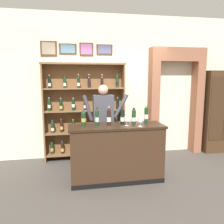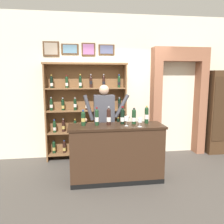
# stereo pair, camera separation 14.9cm
# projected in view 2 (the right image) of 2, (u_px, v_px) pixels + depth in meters

# --- Properties ---
(ground_plane) EXTENTS (14.00, 14.00, 0.02)m
(ground_plane) POSITION_uv_depth(u_px,v_px,m) (123.00, 180.00, 4.18)
(ground_plane) COLOR #47423D
(back_wall) EXTENTS (12.00, 0.19, 3.23)m
(back_wall) POSITION_uv_depth(u_px,v_px,m) (112.00, 87.00, 5.34)
(back_wall) COLOR beige
(back_wall) RESTS_ON ground
(wine_shelf) EXTENTS (1.81, 0.30, 2.14)m
(wine_shelf) POSITION_uv_depth(u_px,v_px,m) (86.00, 111.00, 5.11)
(wine_shelf) COLOR brown
(wine_shelf) RESTS_ON ground
(archway_doorway) EXTENTS (1.31, 0.45, 2.51)m
(archway_doorway) POSITION_uv_depth(u_px,v_px,m) (177.00, 96.00, 5.46)
(archway_doorway) COLOR #935B42
(archway_doorway) RESTS_ON ground
(side_cabinet) EXTENTS (0.80, 0.42, 1.99)m
(side_cabinet) POSITION_uv_depth(u_px,v_px,m) (223.00, 112.00, 5.53)
(side_cabinet) COLOR #422B19
(side_cabinet) RESTS_ON ground
(tasting_counter) EXTENTS (1.68, 0.55, 1.01)m
(tasting_counter) POSITION_uv_depth(u_px,v_px,m) (116.00, 153.00, 4.08)
(tasting_counter) COLOR #382316
(tasting_counter) RESTS_ON ground
(shopkeeper) EXTENTS (0.93, 0.22, 1.70)m
(shopkeeper) POSITION_uv_depth(u_px,v_px,m) (104.00, 118.00, 4.52)
(shopkeeper) COLOR #2D3347
(shopkeeper) RESTS_ON ground
(tasting_bottle_vin_santo) EXTENTS (0.08, 0.08, 0.28)m
(tasting_bottle_vin_santo) POSITION_uv_depth(u_px,v_px,m) (83.00, 118.00, 3.96)
(tasting_bottle_vin_santo) COLOR #19381E
(tasting_bottle_vin_santo) RESTS_ON tasting_counter
(tasting_bottle_chianti) EXTENTS (0.07, 0.07, 0.32)m
(tasting_bottle_chianti) POSITION_uv_depth(u_px,v_px,m) (97.00, 117.00, 3.97)
(tasting_bottle_chianti) COLOR #19381E
(tasting_bottle_chianti) RESTS_ON tasting_counter
(tasting_bottle_super_tuscan) EXTENTS (0.07, 0.07, 0.33)m
(tasting_bottle_super_tuscan) POSITION_uv_depth(u_px,v_px,m) (109.00, 117.00, 4.01)
(tasting_bottle_super_tuscan) COLOR black
(tasting_bottle_super_tuscan) RESTS_ON tasting_counter
(tasting_bottle_riserva) EXTENTS (0.07, 0.07, 0.32)m
(tasting_bottle_riserva) POSITION_uv_depth(u_px,v_px,m) (122.00, 116.00, 4.08)
(tasting_bottle_riserva) COLOR black
(tasting_bottle_riserva) RESTS_ON tasting_counter
(tasting_bottle_brunello) EXTENTS (0.08, 0.08, 0.29)m
(tasting_bottle_brunello) POSITION_uv_depth(u_px,v_px,m) (134.00, 116.00, 4.09)
(tasting_bottle_brunello) COLOR #19381E
(tasting_bottle_brunello) RESTS_ON tasting_counter
(tasting_bottle_rosso) EXTENTS (0.07, 0.07, 0.32)m
(tasting_bottle_rosso) POSITION_uv_depth(u_px,v_px,m) (147.00, 115.00, 4.14)
(tasting_bottle_rosso) COLOR #19381E
(tasting_bottle_rosso) RESTS_ON tasting_counter
(wine_glass_center) EXTENTS (0.08, 0.08, 0.17)m
(wine_glass_center) POSITION_uv_depth(u_px,v_px,m) (126.00, 119.00, 3.93)
(wine_glass_center) COLOR silver
(wine_glass_center) RESTS_ON tasting_counter
(wine_glass_spare) EXTENTS (0.07, 0.07, 0.15)m
(wine_glass_spare) POSITION_uv_depth(u_px,v_px,m) (140.00, 121.00, 3.87)
(wine_glass_spare) COLOR silver
(wine_glass_spare) RESTS_ON tasting_counter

